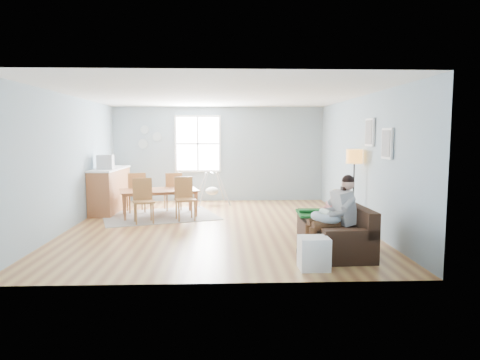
{
  "coord_description": "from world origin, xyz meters",
  "views": [
    {
      "loc": [
        0.13,
        -8.82,
        1.89
      ],
      "look_at": [
        0.46,
        -0.32,
        1.0
      ],
      "focal_mm": 32.0,
      "sensor_mm": 36.0,
      "label": 1
    }
  ],
  "objects_px": {
    "floor_lamp": "(354,163)",
    "storage_cube": "(313,253)",
    "chair_nw": "(136,190)",
    "counter": "(110,189)",
    "chair_sw": "(143,197)",
    "dining_table": "(159,203)",
    "father": "(335,212)",
    "baby_swing": "(212,190)",
    "chair_ne": "(173,189)",
    "toddler": "(330,209)",
    "monitor": "(105,162)",
    "sofa": "(337,233)",
    "chair_se": "(185,195)"
  },
  "relations": [
    {
      "from": "storage_cube",
      "to": "monitor",
      "type": "relative_size",
      "value": 1.19
    },
    {
      "from": "chair_sw",
      "to": "chair_ne",
      "type": "xyz_separation_m",
      "value": [
        0.48,
        1.47,
        -0.0
      ]
    },
    {
      "from": "floor_lamp",
      "to": "storage_cube",
      "type": "height_order",
      "value": "floor_lamp"
    },
    {
      "from": "toddler",
      "to": "chair_nw",
      "type": "bearing_deg",
      "value": 139.54
    },
    {
      "from": "father",
      "to": "baby_swing",
      "type": "xyz_separation_m",
      "value": [
        -2.08,
        4.95,
        -0.27
      ]
    },
    {
      "from": "sofa",
      "to": "toddler",
      "type": "height_order",
      "value": "toddler"
    },
    {
      "from": "chair_ne",
      "to": "counter",
      "type": "bearing_deg",
      "value": -178.76
    },
    {
      "from": "chair_sw",
      "to": "monitor",
      "type": "xyz_separation_m",
      "value": [
        -1.08,
        1.06,
        0.7
      ]
    },
    {
      "from": "storage_cube",
      "to": "baby_swing",
      "type": "distance_m",
      "value": 5.93
    },
    {
      "from": "chair_nw",
      "to": "floor_lamp",
      "type": "bearing_deg",
      "value": -20.85
    },
    {
      "from": "counter",
      "to": "toddler",
      "type": "bearing_deg",
      "value": -37.85
    },
    {
      "from": "chair_se",
      "to": "chair_nw",
      "type": "distance_m",
      "value": 1.54
    },
    {
      "from": "storage_cube",
      "to": "counter",
      "type": "distance_m",
      "value": 6.33
    },
    {
      "from": "counter",
      "to": "chair_ne",
      "type": "bearing_deg",
      "value": 1.24
    },
    {
      "from": "floor_lamp",
      "to": "dining_table",
      "type": "xyz_separation_m",
      "value": [
        -4.18,
        1.38,
        -1.02
      ]
    },
    {
      "from": "storage_cube",
      "to": "counter",
      "type": "relative_size",
      "value": 0.24
    },
    {
      "from": "sofa",
      "to": "chair_ne",
      "type": "height_order",
      "value": "chair_ne"
    },
    {
      "from": "storage_cube",
      "to": "chair_se",
      "type": "xyz_separation_m",
      "value": [
        -2.14,
        3.67,
        0.32
      ]
    },
    {
      "from": "father",
      "to": "floor_lamp",
      "type": "relative_size",
      "value": 0.79
    },
    {
      "from": "father",
      "to": "chair_se",
      "type": "distance_m",
      "value": 3.93
    },
    {
      "from": "toddler",
      "to": "storage_cube",
      "type": "height_order",
      "value": "toddler"
    },
    {
      "from": "chair_sw",
      "to": "counter",
      "type": "xyz_separation_m",
      "value": [
        -1.08,
        1.43,
        -0.0
      ]
    },
    {
      "from": "storage_cube",
      "to": "chair_ne",
      "type": "xyz_separation_m",
      "value": [
        -2.53,
        4.86,
        0.32
      ]
    },
    {
      "from": "chair_se",
      "to": "sofa",
      "type": "bearing_deg",
      "value": -43.62
    },
    {
      "from": "floor_lamp",
      "to": "dining_table",
      "type": "height_order",
      "value": "floor_lamp"
    },
    {
      "from": "monitor",
      "to": "father",
      "type": "bearing_deg",
      "value": -38.72
    },
    {
      "from": "floor_lamp",
      "to": "storage_cube",
      "type": "bearing_deg",
      "value": -117.1
    },
    {
      "from": "chair_ne",
      "to": "father",
      "type": "bearing_deg",
      "value": -53.41
    },
    {
      "from": "chair_ne",
      "to": "toddler",
      "type": "bearing_deg",
      "value": -49.84
    },
    {
      "from": "toddler",
      "to": "chair_se",
      "type": "bearing_deg",
      "value": 137.56
    },
    {
      "from": "chair_nw",
      "to": "chair_ne",
      "type": "distance_m",
      "value": 0.91
    },
    {
      "from": "monitor",
      "to": "baby_swing",
      "type": "xyz_separation_m",
      "value": [
        2.51,
        1.26,
        -0.86
      ]
    },
    {
      "from": "chair_nw",
      "to": "counter",
      "type": "distance_m",
      "value": 0.75
    },
    {
      "from": "chair_sw",
      "to": "father",
      "type": "bearing_deg",
      "value": -36.69
    },
    {
      "from": "chair_ne",
      "to": "sofa",
      "type": "bearing_deg",
      "value": -50.48
    },
    {
      "from": "chair_nw",
      "to": "chair_ne",
      "type": "height_order",
      "value": "chair_nw"
    },
    {
      "from": "toddler",
      "to": "dining_table",
      "type": "relative_size",
      "value": 0.42
    },
    {
      "from": "floor_lamp",
      "to": "chair_sw",
      "type": "bearing_deg",
      "value": 171.72
    },
    {
      "from": "chair_ne",
      "to": "counter",
      "type": "distance_m",
      "value": 1.56
    },
    {
      "from": "toddler",
      "to": "monitor",
      "type": "relative_size",
      "value": 1.9
    },
    {
      "from": "chair_se",
      "to": "chair_nw",
      "type": "bearing_deg",
      "value": 144.19
    },
    {
      "from": "counter",
      "to": "baby_swing",
      "type": "xyz_separation_m",
      "value": [
        2.52,
        0.9,
        -0.15
      ]
    },
    {
      "from": "father",
      "to": "dining_table",
      "type": "distance_m",
      "value": 4.7
    },
    {
      "from": "chair_sw",
      "to": "chair_se",
      "type": "xyz_separation_m",
      "value": [
        0.87,
        0.28,
        -0.0
      ]
    },
    {
      "from": "chair_ne",
      "to": "monitor",
      "type": "xyz_separation_m",
      "value": [
        -1.56,
        -0.4,
        0.71
      ]
    },
    {
      "from": "monitor",
      "to": "chair_ne",
      "type": "bearing_deg",
      "value": 14.49
    },
    {
      "from": "baby_swing",
      "to": "chair_nw",
      "type": "bearing_deg",
      "value": -147.77
    },
    {
      "from": "chair_sw",
      "to": "chair_se",
      "type": "height_order",
      "value": "chair_sw"
    },
    {
      "from": "baby_swing",
      "to": "storage_cube",
      "type": "bearing_deg",
      "value": -74.57
    },
    {
      "from": "chair_sw",
      "to": "dining_table",
      "type": "bearing_deg",
      "value": 71.84
    }
  ]
}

